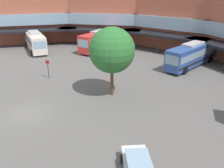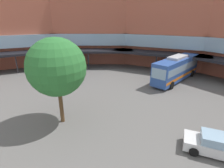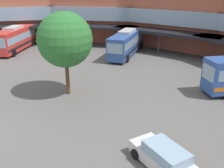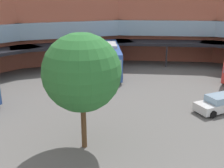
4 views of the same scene
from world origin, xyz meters
The scene contains 5 objects.
station_building centered at (0.00, 18.73, 6.32)m, with size 76.24×48.41×13.12m.
bus_2 centered at (-9.65, 24.08, 1.91)m, with size 8.18×11.42×3.77m.
bus_4 centered at (-23.03, 11.95, 1.98)m, with size 9.01×9.29×3.91m.
parked_car centered at (10.65, 7.92, 0.74)m, with size 4.64×2.59×1.53m.
plaza_tree centered at (-2.38, 9.34, 5.37)m, with size 5.11×5.11×7.94m.
Camera 3 is at (17.94, -2.13, 10.10)m, focal length 40.47 mm.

